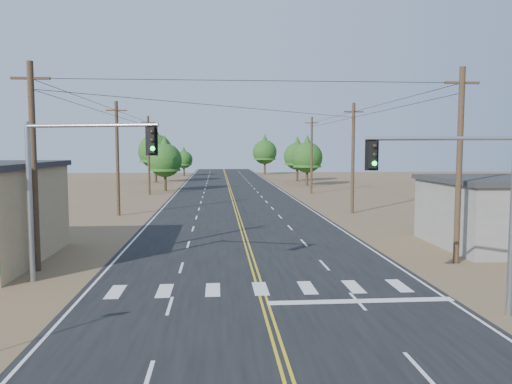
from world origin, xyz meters
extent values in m
plane|color=olive|center=(0.00, 0.00, 0.00)|extent=(220.00, 220.00, 0.00)
cube|color=black|center=(0.00, 30.00, 0.01)|extent=(15.00, 200.00, 0.02)
cylinder|color=#4C3826|center=(-10.50, 12.00, 5.00)|extent=(0.30, 0.30, 10.00)
cube|color=#4C3826|center=(-10.50, 12.00, 9.20)|extent=(1.80, 0.12, 0.12)
cylinder|color=#4C3826|center=(-10.50, 32.00, 5.00)|extent=(0.30, 0.30, 10.00)
cube|color=#4C3826|center=(-10.50, 32.00, 9.20)|extent=(1.80, 0.12, 0.12)
cylinder|color=#4C3826|center=(-10.50, 52.00, 5.00)|extent=(0.30, 0.30, 10.00)
cube|color=#4C3826|center=(-10.50, 52.00, 9.20)|extent=(1.80, 0.12, 0.12)
cylinder|color=#4C3826|center=(10.50, 12.00, 5.00)|extent=(0.30, 0.30, 10.00)
cube|color=#4C3826|center=(10.50, 12.00, 9.20)|extent=(1.80, 0.12, 0.12)
cylinder|color=#4C3826|center=(10.50, 32.00, 5.00)|extent=(0.30, 0.30, 10.00)
cube|color=#4C3826|center=(10.50, 32.00, 9.20)|extent=(1.80, 0.12, 0.12)
cylinder|color=#4C3826|center=(10.50, 52.00, 5.00)|extent=(0.30, 0.30, 10.00)
cube|color=#4C3826|center=(10.50, 52.00, 9.20)|extent=(1.80, 0.12, 0.12)
cylinder|color=gray|center=(-10.02, 10.00, 3.39)|extent=(0.23, 0.23, 6.79)
cylinder|color=gray|center=(-10.02, 10.00, 6.79)|extent=(0.17, 0.17, 0.58)
cylinder|color=gray|center=(-7.10, 9.15, 6.89)|extent=(5.88, 1.85, 0.16)
cube|color=black|center=(-4.46, 8.38, 6.26)|extent=(0.41, 0.37, 1.07)
sphere|color=black|center=(-4.41, 8.21, 6.59)|extent=(0.19, 0.19, 0.19)
sphere|color=black|center=(-4.41, 8.21, 6.26)|extent=(0.19, 0.19, 0.19)
sphere|color=#0CE533|center=(-4.41, 8.21, 5.92)|extent=(0.19, 0.19, 0.19)
cylinder|color=gray|center=(8.50, 4.00, 3.09)|extent=(0.21, 0.21, 6.18)
cylinder|color=gray|center=(6.02, 4.59, 6.27)|extent=(4.99, 1.31, 0.14)
cube|color=black|center=(3.79, 5.11, 5.69)|extent=(0.36, 0.33, 0.97)
sphere|color=black|center=(3.83, 4.96, 6.00)|extent=(0.18, 0.18, 0.18)
sphere|color=black|center=(3.83, 4.96, 5.69)|extent=(0.18, 0.18, 0.18)
sphere|color=#0CE533|center=(3.83, 4.96, 5.39)|extent=(0.18, 0.18, 0.18)
cylinder|color=#3F2D1E|center=(-9.00, 57.12, 1.40)|extent=(0.39, 0.39, 2.80)
cone|color=#154B15|center=(-9.00, 57.12, 5.28)|extent=(4.35, 4.35, 4.97)
sphere|color=#154B15|center=(-9.00, 57.12, 4.27)|extent=(4.66, 4.66, 4.66)
cylinder|color=#3F2D1E|center=(-12.48, 75.20, 1.77)|extent=(0.47, 0.47, 3.54)
cone|color=#154B15|center=(-12.48, 75.20, 6.68)|extent=(5.50, 5.50, 6.29)
sphere|color=#154B15|center=(-12.48, 75.20, 5.40)|extent=(5.89, 5.89, 5.89)
cylinder|color=#3F2D1E|center=(-9.00, 95.89, 1.14)|extent=(0.41, 0.41, 2.28)
cone|color=#154B15|center=(-9.00, 95.89, 4.30)|extent=(3.54, 3.54, 4.05)
sphere|color=#154B15|center=(-9.00, 95.89, 3.48)|extent=(3.79, 3.79, 3.79)
cylinder|color=#3F2D1E|center=(12.43, 65.85, 1.46)|extent=(0.44, 0.44, 2.92)
cone|color=#154B15|center=(12.43, 65.85, 5.52)|extent=(4.54, 4.54, 5.19)
sphere|color=#154B15|center=(12.43, 65.85, 4.46)|extent=(4.87, 4.87, 4.87)
cylinder|color=#3F2D1E|center=(12.57, 76.50, 1.47)|extent=(0.46, 0.46, 2.93)
cone|color=#154B15|center=(12.57, 76.50, 5.54)|extent=(4.56, 4.56, 5.21)
sphere|color=#154B15|center=(12.57, 76.50, 4.48)|extent=(4.89, 4.89, 4.89)
cylinder|color=#3F2D1E|center=(9.00, 100.83, 1.65)|extent=(0.47, 0.47, 3.30)
cone|color=#154B15|center=(9.00, 100.83, 6.23)|extent=(5.13, 5.13, 5.87)
sphere|color=#154B15|center=(9.00, 100.83, 5.04)|extent=(5.50, 5.50, 5.50)
camera|label=1|loc=(-1.77, -12.50, 5.93)|focal=35.00mm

